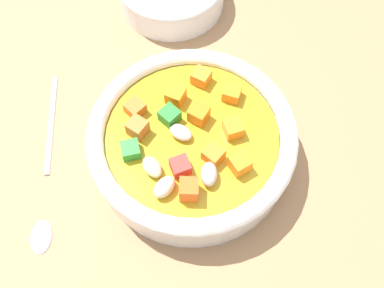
% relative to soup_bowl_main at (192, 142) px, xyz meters
% --- Properties ---
extents(ground_plane, '(1.40, 1.40, 0.02)m').
position_rel_soup_bowl_main_xyz_m(ground_plane, '(-0.00, 0.00, -0.04)').
color(ground_plane, '#9E754F').
extents(soup_bowl_main, '(0.20, 0.20, 0.06)m').
position_rel_soup_bowl_main_xyz_m(soup_bowl_main, '(0.00, 0.00, 0.00)').
color(soup_bowl_main, white).
rests_on(soup_bowl_main, ground_plane).
extents(spoon, '(0.20, 0.02, 0.01)m').
position_rel_soup_bowl_main_xyz_m(spoon, '(0.03, -0.15, -0.02)').
color(spoon, silver).
rests_on(spoon, ground_plane).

